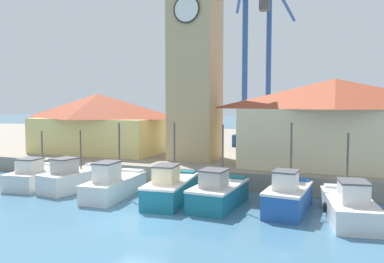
{
  "coord_description": "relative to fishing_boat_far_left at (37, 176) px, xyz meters",
  "views": [
    {
      "loc": [
        8.7,
        -15.26,
        5.43
      ],
      "look_at": [
        -0.71,
        9.35,
        3.5
      ],
      "focal_mm": 35.0,
      "sensor_mm": 36.0,
      "label": 1
    }
  ],
  "objects": [
    {
      "name": "fishing_boat_right_inner",
      "position": [
        19.04,
        -0.56,
        0.0
      ],
      "size": [
        2.71,
        5.2,
        4.06
      ],
      "color": "silver",
      "rests_on": "ground"
    },
    {
      "name": "ground_plane",
      "position": [
        9.61,
        -3.92,
        -0.69
      ],
      "size": [
        300.0,
        300.0,
        0.0
      ],
      "primitive_type": "plane",
      "color": "teal"
    },
    {
      "name": "clock_tower",
      "position": [
        8.19,
        7.98,
        8.88
      ],
      "size": [
        3.96,
        3.96,
        17.62
      ],
      "color": "tan",
      "rests_on": "quay_wharf"
    },
    {
      "name": "fishing_boat_mid_left",
      "position": [
        9.91,
        -0.5,
        0.09
      ],
      "size": [
        2.38,
        5.14,
        4.41
      ],
      "color": "#196B7F",
      "rests_on": "ground"
    },
    {
      "name": "fishing_boat_center",
      "position": [
        12.66,
        -0.45,
        0.06
      ],
      "size": [
        2.32,
        4.56,
        4.33
      ],
      "color": "#196B7F",
      "rests_on": "ground"
    },
    {
      "name": "warehouse_right",
      "position": [
        18.3,
        7.92,
        3.53
      ],
      "size": [
        12.48,
        6.71,
        5.99
      ],
      "color": "beige",
      "rests_on": "quay_wharf"
    },
    {
      "name": "warehouse_left",
      "position": [
        -1.19,
        8.67,
        3.13
      ],
      "size": [
        11.55,
        6.03,
        5.19
      ],
      "color": "#E5D17A",
      "rests_on": "quay_wharf"
    },
    {
      "name": "fishing_boat_mid_right",
      "position": [
        16.22,
        -0.17,
        0.11
      ],
      "size": [
        2.16,
        4.33,
        4.5
      ],
      "color": "#2356A8",
      "rests_on": "ground"
    },
    {
      "name": "port_crane_far",
      "position": [
        9.67,
        18.21,
        7.75
      ],
      "size": [
        4.14,
        10.33,
        18.57
      ],
      "color": "navy",
      "rests_on": "quay_wharf"
    },
    {
      "name": "fishing_boat_left_outer",
      "position": [
        2.92,
        0.07,
        0.06
      ],
      "size": [
        2.53,
        4.79,
        3.78
      ],
      "color": "silver",
      "rests_on": "ground"
    },
    {
      "name": "port_crane_near",
      "position": [
        11.5,
        22.37,
        7.3
      ],
      "size": [
        3.01,
        9.57,
        18.19
      ],
      "color": "navy",
      "rests_on": "quay_wharf"
    },
    {
      "name": "fishing_boat_left_inner",
      "position": [
        6.27,
        -0.55,
        0.04
      ],
      "size": [
        2.17,
        5.27,
        4.32
      ],
      "color": "silver",
      "rests_on": "ground"
    },
    {
      "name": "fishing_boat_far_left",
      "position": [
        0.0,
        0.0,
        0.0
      ],
      "size": [
        2.6,
        4.64,
        3.64
      ],
      "color": "silver",
      "rests_on": "ground"
    },
    {
      "name": "quay_wharf",
      "position": [
        9.61,
        23.43,
        -0.11
      ],
      "size": [
        120.0,
        40.0,
        1.15
      ],
      "primitive_type": "cube",
      "color": "gray",
      "rests_on": "ground"
    }
  ]
}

